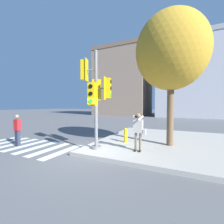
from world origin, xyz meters
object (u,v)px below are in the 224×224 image
object	(u,v)px
street_tree	(171,52)
fire_hydrant	(126,135)
traffic_signal_pole	(95,92)
pedestrian_distant	(17,129)
person_photographer	(138,128)

from	to	relation	value
street_tree	fire_hydrant	size ratio (longest dim) A/B	8.41
traffic_signal_pole	pedestrian_distant	distance (m)	4.90
person_photographer	street_tree	xyz separation A→B (m)	(1.18, 1.64, 3.66)
traffic_signal_pole	fire_hydrant	xyz separation A→B (m)	(0.85, 1.73, -2.24)
fire_hydrant	person_photographer	bearing A→B (deg)	-50.38
traffic_signal_pole	fire_hydrant	bearing A→B (deg)	63.91
traffic_signal_pole	person_photographer	size ratio (longest dim) A/B	2.72
fire_hydrant	traffic_signal_pole	bearing A→B (deg)	-116.09
person_photographer	fire_hydrant	bearing A→B (deg)	129.62
person_photographer	fire_hydrant	xyz separation A→B (m)	(-1.05, 1.27, -0.61)
traffic_signal_pole	person_photographer	world-z (taller)	traffic_signal_pole
pedestrian_distant	street_tree	xyz separation A→B (m)	(7.52, 2.94, 3.94)
traffic_signal_pole	street_tree	world-z (taller)	street_tree
street_tree	traffic_signal_pole	bearing A→B (deg)	-145.77
street_tree	fire_hydrant	xyz separation A→B (m)	(-2.24, -0.36, -4.27)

